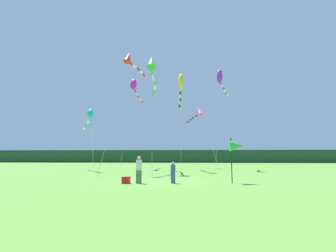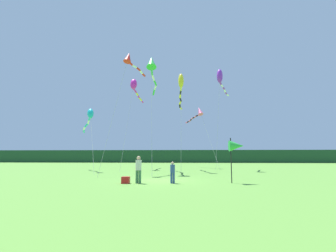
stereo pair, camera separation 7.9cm
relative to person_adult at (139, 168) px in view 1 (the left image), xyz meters
The scene contains 13 objects.
ground_plane 2.37m from the person_adult, 53.30° to the left, with size 120.00×120.00×0.00m, color #5B9338.
distant_treeline 46.77m from the person_adult, 88.40° to the left, with size 108.00×3.88×3.12m, color #1E4228.
person_adult is the anchor object (origin of this frame).
person_child 2.12m from the person_adult, ahead, with size 0.29×0.29×1.32m.
cooler_box 1.06m from the person_adult, behind, with size 0.48×0.38×0.41m, color red.
banner_flag_pole 6.27m from the person_adult, ahead, with size 0.90×0.70×2.81m.
kite_magenta 19.61m from the person_adult, 103.27° to the left, with size 1.03×9.63×12.08m.
kite_green 13.66m from the person_adult, 93.11° to the left, with size 1.39×10.10×12.10m.
kite_yellow 15.14m from the person_adult, 78.35° to the left, with size 0.65×8.10×11.00m.
kite_purple 19.32m from the person_adult, 63.02° to the left, with size 2.72×5.28×12.45m.
kite_rainbow 21.47m from the person_adult, 76.02° to the left, with size 4.19×7.19×8.87m.
kite_cyan 14.73m from the person_adult, 124.84° to the left, with size 4.85×8.52×7.05m.
kite_red 12.96m from the person_adult, 108.13° to the left, with size 2.67×6.47×11.93m.
Camera 1 is at (1.48, -16.75, 1.68)m, focal length 25.81 mm.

